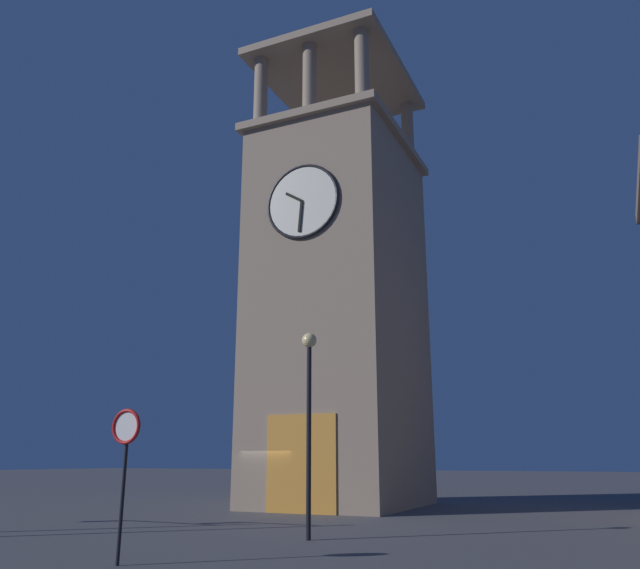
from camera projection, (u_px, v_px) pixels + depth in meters
ground_plane at (274, 511)px, 27.43m from camera, size 200.00×200.00×0.00m
clocktower at (340, 305)px, 32.31m from camera, size 7.42×9.24×25.88m
street_lamp at (309, 394)px, 18.63m from camera, size 0.44×0.44×5.81m
no_horn_sign at (126, 440)px, 14.02m from camera, size 0.78×0.14×3.25m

